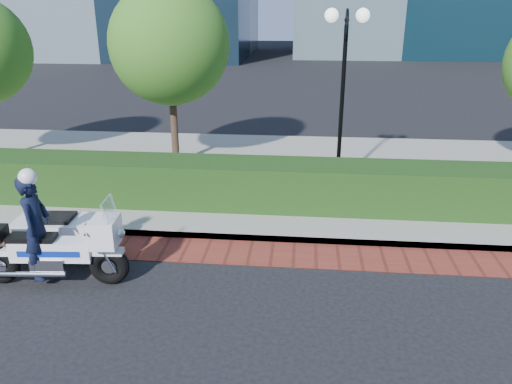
{
  "coord_description": "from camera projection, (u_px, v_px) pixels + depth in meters",
  "views": [
    {
      "loc": [
        0.1,
        -6.91,
        4.44
      ],
      "look_at": [
        -0.78,
        2.15,
        1.0
      ],
      "focal_mm": 35.0,
      "sensor_mm": 36.0,
      "label": 1
    }
  ],
  "objects": [
    {
      "name": "ground",
      "position": [
        291.0,
        299.0,
        8.01
      ],
      "size": [
        120.0,
        120.0,
        0.0
      ],
      "primitive_type": "plane",
      "color": "black",
      "rests_on": "ground"
    },
    {
      "name": "brick_strip",
      "position": [
        294.0,
        255.0,
        9.4
      ],
      "size": [
        60.0,
        1.0,
        0.01
      ],
      "primitive_type": "cube",
      "color": "maroon",
      "rests_on": "ground"
    },
    {
      "name": "sidewalk",
      "position": [
        298.0,
        175.0,
        13.57
      ],
      "size": [
        60.0,
        8.0,
        0.15
      ],
      "primitive_type": "cube",
      "color": "gray",
      "rests_on": "ground"
    },
    {
      "name": "hedge_main",
      "position": [
        297.0,
        185.0,
        11.13
      ],
      "size": [
        18.0,
        1.2,
        1.0
      ],
      "primitive_type": "cube",
      "color": "black",
      "rests_on": "sidewalk"
    },
    {
      "name": "lamppost",
      "position": [
        344.0,
        71.0,
        11.71
      ],
      "size": [
        1.02,
        0.7,
        4.21
      ],
      "color": "black",
      "rests_on": "sidewalk"
    },
    {
      "name": "tree_b",
      "position": [
        169.0,
        45.0,
        13.16
      ],
      "size": [
        3.2,
        3.2,
        4.89
      ],
      "color": "#332319",
      "rests_on": "sidewalk"
    },
    {
      "name": "police_motorcycle",
      "position": [
        54.0,
        236.0,
        8.56
      ],
      "size": [
        2.53,
        1.79,
        2.04
      ],
      "rotation": [
        0.0,
        0.0,
        0.08
      ],
      "color": "black",
      "rests_on": "ground"
    }
  ]
}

